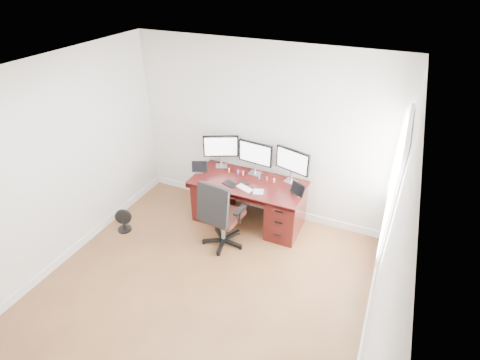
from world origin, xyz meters
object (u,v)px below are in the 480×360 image
at_px(office_chair, 221,225).
at_px(floor_fan, 123,221).
at_px(monitor_center, 255,154).
at_px(keyboard, 245,188).
at_px(desk, 249,200).

bearing_deg(office_chair, floor_fan, -161.67).
bearing_deg(monitor_center, floor_fan, -137.58).
relative_size(floor_fan, keyboard, 1.41).
height_order(desk, keyboard, keyboard).
bearing_deg(floor_fan, keyboard, 2.59).
xyz_separation_m(office_chair, keyboard, (0.17, 0.46, 0.40)).
distance_m(desk, office_chair, 0.70).
xyz_separation_m(floor_fan, keyboard, (1.69, 0.77, 0.58)).
distance_m(floor_fan, monitor_center, 2.26).
xyz_separation_m(office_chair, monitor_center, (0.14, 0.92, 0.73)).
distance_m(desk, keyboard, 0.42).
xyz_separation_m(desk, monitor_center, (-0.00, 0.24, 0.68)).
distance_m(office_chair, floor_fan, 1.56).
height_order(desk, floor_fan, desk).
bearing_deg(floor_fan, desk, 9.01).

